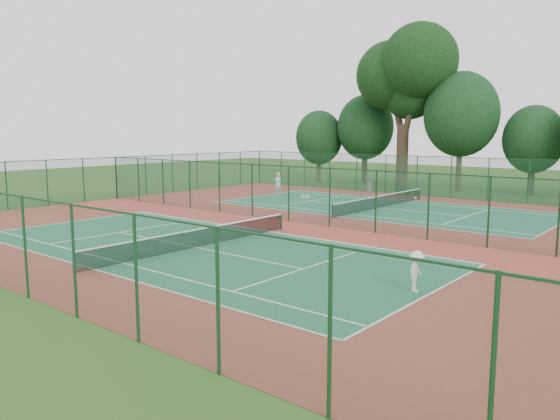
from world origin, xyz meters
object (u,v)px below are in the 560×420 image
object	(u,v)px
kit_bag	(305,197)
trash_bin	(370,187)
player_near	(416,271)
bench	(401,190)
player_far	(278,184)
big_tree	(407,73)

from	to	relation	value
kit_bag	trash_bin	bearing A→B (deg)	65.62
trash_bin	kit_bag	distance (m)	7.68
player_near	trash_bin	world-z (taller)	player_near
bench	kit_bag	size ratio (longest dim) A/B	1.91
player_near	player_far	world-z (taller)	player_far
kit_bag	player_near	bearing A→B (deg)	-55.58
player_near	player_far	size ratio (longest dim) A/B	0.75
player_near	player_far	bearing A→B (deg)	39.02
big_tree	kit_bag	bearing A→B (deg)	-101.68
trash_bin	player_far	bearing A→B (deg)	-128.46
player_far	trash_bin	bearing A→B (deg)	160.42
player_near	trash_bin	size ratio (longest dim) A/B	1.54
player_near	trash_bin	distance (m)	31.78
player_far	trash_bin	xyz separation A→B (m)	(5.38, 6.78, -0.51)
trash_bin	bench	bearing A→B (deg)	-3.97
big_tree	player_near	bearing A→B (deg)	-62.42
player_near	big_tree	distance (m)	37.31
player_far	trash_bin	world-z (taller)	player_far
player_far	player_near	bearing A→B (deg)	67.83
bench	player_far	bearing A→B (deg)	-129.09
bench	kit_bag	bearing A→B (deg)	-111.54
player_near	bench	world-z (taller)	player_near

